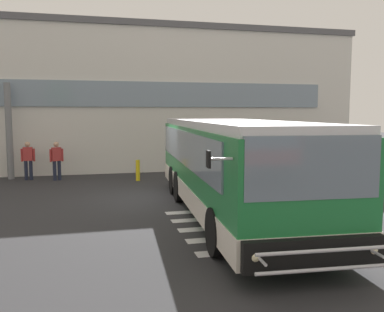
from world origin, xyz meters
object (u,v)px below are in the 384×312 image
(entry_support_column, at_px, (9,131))
(passenger_by_doorway, at_px, (56,158))
(passenger_near_column, at_px, (28,159))
(bus_main_foreground, at_px, (230,169))
(safety_bollard_yellow, at_px, (138,170))

(entry_support_column, xyz_separation_m, passenger_by_doorway, (2.00, -0.83, -1.14))
(passenger_near_column, distance_m, passenger_by_doorway, 1.26)
(passenger_by_doorway, bearing_deg, entry_support_column, 157.59)
(bus_main_foreground, bearing_deg, entry_support_column, 131.42)
(passenger_near_column, height_order, safety_bollard_yellow, passenger_near_column)
(entry_support_column, xyz_separation_m, passenger_near_column, (0.80, -0.47, -1.18))
(bus_main_foreground, height_order, passenger_by_doorway, bus_main_foreground)
(bus_main_foreground, xyz_separation_m, safety_bollard_yellow, (-1.94, 6.53, -0.88))
(bus_main_foreground, distance_m, safety_bollard_yellow, 6.86)
(passenger_near_column, bearing_deg, bus_main_foreground, -50.20)
(entry_support_column, height_order, safety_bollard_yellow, entry_support_column)
(passenger_near_column, xyz_separation_m, safety_bollard_yellow, (4.60, -1.33, -0.48))
(entry_support_column, bearing_deg, bus_main_foreground, -48.58)
(bus_main_foreground, relative_size, safety_bollard_yellow, 12.10)
(entry_support_column, distance_m, passenger_by_doorway, 2.45)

